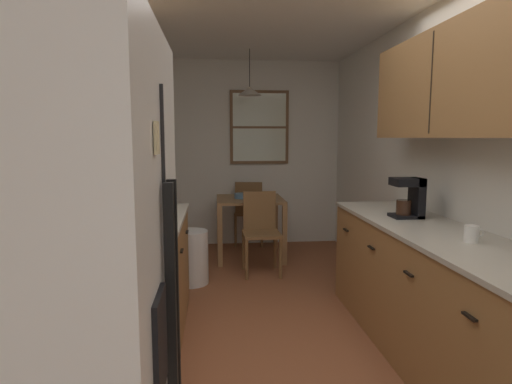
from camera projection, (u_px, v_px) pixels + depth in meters
ground_plane at (271, 320)px, 3.54m from camera, size 12.00×12.00×0.00m
wall_left at (96, 167)px, 3.24m from camera, size 0.10×9.00×2.55m
wall_right at (434, 165)px, 3.50m from camera, size 0.10×9.00×2.55m
wall_back at (246, 154)px, 5.99m from camera, size 4.40×0.10×2.55m
stove_range at (88, 382)px, 1.80m from camera, size 0.66×0.64×1.10m
microwave_over_range at (41, 85)px, 1.64m from camera, size 0.39×0.62×0.35m
counter_left at (138, 286)px, 3.04m from camera, size 0.64×1.86×0.90m
upper_cabinets_left at (107, 77)px, 2.79m from camera, size 0.33×1.94×0.70m
counter_right at (456, 312)px, 2.58m from camera, size 0.64×3.06×0.90m
upper_cabinets_right at (500, 73)px, 2.37m from camera, size 0.33×2.74×0.72m
dining_table at (250, 208)px, 5.31m from camera, size 0.81×0.80×0.75m
dining_chair_near at (261, 228)px, 4.73m from camera, size 0.41×0.41×0.90m
dining_chair_far at (249, 210)px, 5.93m from camera, size 0.45×0.45×0.90m
pendant_light at (250, 91)px, 5.13m from camera, size 0.29×0.29×0.54m
back_window at (259, 127)px, 5.89m from camera, size 0.81×0.05×1.01m
trash_bin at (191, 257)px, 4.38m from camera, size 0.36×0.36×0.55m
storage_canister at (115, 232)px, 2.34m from camera, size 0.13×0.13×0.17m
dish_towel at (176, 353)px, 1.99m from camera, size 0.02×0.16×0.24m
coffee_maker at (410, 197)px, 3.21m from camera, size 0.22×0.18×0.30m
mug_by_coffeemaker at (472, 234)px, 2.46m from camera, size 0.12×0.08×0.10m
table_serving_bowl at (242, 196)px, 5.28m from camera, size 0.19×0.19×0.06m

